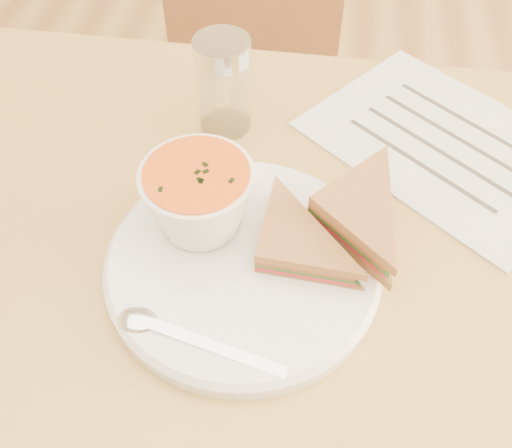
% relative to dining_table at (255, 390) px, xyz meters
% --- Properties ---
extents(dining_table, '(1.00, 0.70, 0.75)m').
position_rel_dining_table_xyz_m(dining_table, '(0.00, 0.00, 0.00)').
color(dining_table, olive).
rests_on(dining_table, floor).
extents(chair_far, '(0.37, 0.37, 0.84)m').
position_rel_dining_table_xyz_m(chair_far, '(-0.11, 0.55, 0.04)').
color(chair_far, '#59321A').
rests_on(chair_far, floor).
extents(plate, '(0.33, 0.33, 0.02)m').
position_rel_dining_table_xyz_m(plate, '(-0.01, -0.03, 0.38)').
color(plate, white).
rests_on(plate, dining_table).
extents(soup_bowl, '(0.14, 0.14, 0.08)m').
position_rel_dining_table_xyz_m(soup_bowl, '(-0.06, 0.01, 0.43)').
color(soup_bowl, white).
rests_on(soup_bowl, plate).
extents(sandwich_half_a, '(0.11, 0.11, 0.03)m').
position_rel_dining_table_xyz_m(sandwich_half_a, '(0.01, -0.05, 0.41)').
color(sandwich_half_a, '#9B6136').
rests_on(sandwich_half_a, plate).
extents(sandwich_half_b, '(0.16, 0.16, 0.04)m').
position_rel_dining_table_xyz_m(sandwich_half_b, '(0.05, 0.02, 0.42)').
color(sandwich_half_b, '#9B6136').
rests_on(sandwich_half_b, plate).
extents(spoon, '(0.19, 0.08, 0.01)m').
position_rel_dining_table_xyz_m(spoon, '(-0.04, -0.13, 0.40)').
color(spoon, silver).
rests_on(spoon, plate).
extents(paper_menu, '(0.39, 0.37, 0.00)m').
position_rel_dining_table_xyz_m(paper_menu, '(0.21, 0.19, 0.38)').
color(paper_menu, silver).
rests_on(paper_menu, dining_table).
extents(condiment_shaker, '(0.07, 0.07, 0.12)m').
position_rel_dining_table_xyz_m(condiment_shaker, '(-0.06, 0.19, 0.43)').
color(condiment_shaker, silver).
rests_on(condiment_shaker, dining_table).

